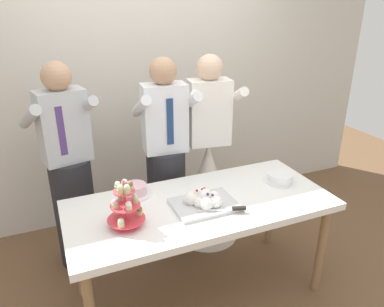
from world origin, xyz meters
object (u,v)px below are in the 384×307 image
at_px(cupcake_stand, 125,206).
at_px(plate_stack, 280,178).
at_px(round_cake, 135,190).
at_px(person_guest, 71,181).
at_px(person_bride, 208,179).
at_px(person_groom, 166,170).
at_px(main_cake_tray, 204,201).
at_px(dessert_table, 201,211).

height_order(cupcake_stand, plate_stack, cupcake_stand).
bearing_deg(round_cake, plate_stack, -13.47).
relative_size(cupcake_stand, plate_stack, 1.58).
bearing_deg(person_guest, round_cake, -48.93).
relative_size(round_cake, person_bride, 0.14).
relative_size(person_bride, person_guest, 1.00).
xyz_separation_m(round_cake, person_guest, (-0.39, 0.45, -0.06)).
bearing_deg(plate_stack, cupcake_stand, -174.91).
height_order(cupcake_stand, person_groom, person_groom).
height_order(main_cake_tray, plate_stack, main_cake_tray).
bearing_deg(main_cake_tray, person_groom, 91.97).
bearing_deg(plate_stack, person_guest, 153.96).
height_order(round_cake, person_guest, person_guest).
relative_size(plate_stack, person_guest, 0.12).
height_order(dessert_table, person_bride, person_bride).
bearing_deg(person_groom, cupcake_stand, -125.10).
bearing_deg(person_bride, person_guest, 175.49).
bearing_deg(cupcake_stand, dessert_table, 8.09).
bearing_deg(dessert_table, main_cake_tray, -94.70).
xyz_separation_m(cupcake_stand, person_groom, (0.50, 0.71, -0.16)).
height_order(dessert_table, round_cake, round_cake).
bearing_deg(dessert_table, person_groom, 92.59).
relative_size(cupcake_stand, person_bride, 0.18).
xyz_separation_m(dessert_table, main_cake_tray, (-0.00, -0.06, 0.12)).
xyz_separation_m(plate_stack, person_bride, (-0.30, 0.61, -0.23)).
distance_m(main_cake_tray, plate_stack, 0.67).
height_order(dessert_table, cupcake_stand, cupcake_stand).
relative_size(dessert_table, plate_stack, 9.30).
bearing_deg(dessert_table, plate_stack, 2.67).
bearing_deg(person_guest, person_groom, -7.36).
bearing_deg(person_guest, plate_stack, -26.04).
bearing_deg(cupcake_stand, plate_stack, 5.09).
bearing_deg(dessert_table, person_guest, 136.65).
relative_size(plate_stack, person_bride, 0.12).
xyz_separation_m(person_bride, person_guest, (-1.13, 0.09, 0.16)).
relative_size(dessert_table, round_cake, 7.50).
xyz_separation_m(dessert_table, person_guest, (-0.77, 0.73, 0.05)).
xyz_separation_m(cupcake_stand, main_cake_tray, (0.52, 0.02, -0.09)).
bearing_deg(cupcake_stand, person_bride, 38.96).
distance_m(main_cake_tray, person_bride, 0.82).
bearing_deg(person_bride, plate_stack, -63.84).
height_order(main_cake_tray, person_bride, person_bride).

